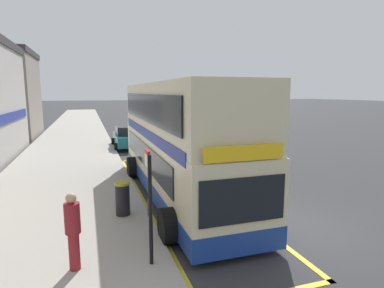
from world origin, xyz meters
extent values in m
plane|color=#333335|center=(0.00, 32.00, 0.00)|extent=(260.00, 260.00, 0.00)
cube|color=#A39E93|center=(-7.00, 32.00, 0.07)|extent=(6.00, 76.00, 0.14)
cube|color=beige|center=(-2.45, 4.11, 1.35)|extent=(2.47, 11.33, 2.30)
cube|color=beige|center=(-2.45, 4.11, 3.45)|extent=(2.45, 11.10, 1.90)
cube|color=navy|center=(-2.45, 4.11, 0.50)|extent=(2.49, 11.35, 0.60)
cube|color=navy|center=(-2.45, 4.11, 2.52)|extent=(2.50, 10.42, 0.36)
cube|color=black|center=(-3.71, 4.51, 1.65)|extent=(0.04, 9.06, 0.90)
cube|color=black|center=(-3.71, 4.11, 3.50)|extent=(0.04, 9.97, 1.00)
cube|color=black|center=(-2.45, -1.57, 1.60)|extent=(2.18, 0.04, 1.10)
cube|color=yellow|center=(-2.45, -1.57, 2.72)|extent=(1.98, 0.04, 0.36)
cylinder|color=black|center=(-3.78, 0.03, 0.50)|extent=(0.56, 1.00, 1.00)
cylinder|color=black|center=(-1.12, 0.03, 0.50)|extent=(0.56, 1.00, 1.00)
cylinder|color=black|center=(-3.78, 7.23, 0.50)|extent=(0.56, 1.00, 1.00)
cylinder|color=black|center=(-1.12, 7.23, 0.50)|extent=(0.56, 1.00, 1.00)
cube|color=yellow|center=(-3.92, 4.18, 0.01)|extent=(0.16, 14.12, 0.01)
cube|color=yellow|center=(-0.92, 4.18, 0.01)|extent=(0.16, 14.12, 0.01)
cube|color=yellow|center=(-2.42, 11.16, 0.01)|extent=(3.16, 0.16, 0.01)
cylinder|color=black|center=(-4.53, -1.09, 1.42)|extent=(0.09, 0.09, 2.57)
cube|color=silver|center=(-4.53, -0.84, 2.53)|extent=(0.05, 0.42, 0.30)
cube|color=red|center=(-4.53, -0.84, 2.73)|extent=(0.05, 0.42, 0.10)
cube|color=black|center=(-4.53, -0.99, 1.44)|extent=(0.06, 0.28, 0.40)
cube|color=navy|center=(-10.16, 13.72, 2.60)|extent=(0.08, 9.92, 0.56)
cube|color=#196066|center=(-3.06, 15.75, 0.66)|extent=(1.76, 4.20, 0.72)
cube|color=black|center=(-3.06, 15.65, 1.32)|extent=(1.52, 1.90, 0.60)
cylinder|color=black|center=(-3.99, 17.05, 0.30)|extent=(0.22, 0.60, 0.60)
cylinder|color=black|center=(-2.12, 17.05, 0.30)|extent=(0.22, 0.60, 0.60)
cylinder|color=black|center=(-3.99, 14.45, 0.30)|extent=(0.22, 0.60, 0.60)
cylinder|color=black|center=(-2.12, 14.45, 0.30)|extent=(0.22, 0.60, 0.60)
cube|color=#B2B5BA|center=(3.01, 16.55, 0.66)|extent=(1.76, 4.20, 0.72)
cube|color=black|center=(3.01, 16.45, 1.32)|extent=(1.52, 1.90, 0.60)
cylinder|color=black|center=(2.08, 17.85, 0.30)|extent=(0.22, 0.60, 0.60)
cylinder|color=black|center=(3.95, 17.85, 0.30)|extent=(0.22, 0.60, 0.60)
cylinder|color=black|center=(2.08, 15.25, 0.30)|extent=(0.22, 0.60, 0.60)
cylinder|color=black|center=(3.95, 15.25, 0.30)|extent=(0.22, 0.60, 0.60)
cylinder|color=maroon|center=(-6.20, -0.79, 0.57)|extent=(0.24, 0.24, 0.86)
cylinder|color=maroon|center=(-6.20, -0.79, 1.35)|extent=(0.34, 0.34, 0.68)
sphere|color=tan|center=(-6.20, -0.79, 1.80)|extent=(0.23, 0.23, 0.23)
cylinder|color=black|center=(-4.83, 2.17, 0.64)|extent=(0.46, 0.46, 1.01)
cylinder|color=#A5991E|center=(-4.83, 2.17, 1.19)|extent=(0.48, 0.48, 0.08)
camera|label=1|loc=(-5.78, -7.92, 4.07)|focal=29.92mm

